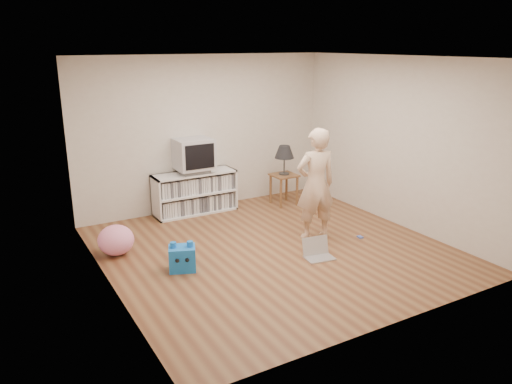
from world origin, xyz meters
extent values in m
plane|color=brown|center=(0.00, 0.00, 0.00)|extent=(4.50, 4.50, 0.00)
cube|color=beige|center=(0.00, 2.25, 1.30)|extent=(4.50, 0.02, 2.60)
cube|color=beige|center=(0.00, -2.25, 1.30)|extent=(4.50, 0.02, 2.60)
cube|color=beige|center=(-2.25, 0.00, 1.30)|extent=(0.02, 4.50, 2.60)
cube|color=beige|center=(2.25, 0.00, 1.30)|extent=(0.02, 4.50, 2.60)
cube|color=white|center=(0.00, 0.00, 2.60)|extent=(4.50, 4.50, 0.01)
cube|color=white|center=(-0.32, 2.23, 0.35)|extent=(1.40, 0.03, 0.70)
cube|color=white|center=(-1.00, 2.02, 0.35)|extent=(0.03, 0.45, 0.70)
cube|color=white|center=(0.37, 2.02, 0.35)|extent=(0.03, 0.45, 0.70)
cube|color=white|center=(-0.32, 2.02, 0.01)|extent=(1.40, 0.45, 0.03)
cube|color=white|center=(-0.32, 2.02, 0.35)|extent=(1.34, 0.45, 0.03)
cube|color=white|center=(-0.32, 2.02, 0.68)|extent=(1.40, 0.45, 0.03)
cube|color=silver|center=(-0.32, 2.02, 0.35)|extent=(1.26, 0.36, 0.64)
cube|color=gray|center=(-0.32, 2.02, 0.73)|extent=(0.45, 0.35, 0.07)
cube|color=#B2B2B7|center=(-0.32, 2.02, 1.02)|extent=(0.60, 0.52, 0.50)
cube|color=black|center=(-0.32, 1.75, 1.02)|extent=(0.50, 0.01, 0.40)
cylinder|color=brown|center=(1.06, 1.48, 0.26)|extent=(0.04, 0.04, 0.52)
cylinder|color=brown|center=(1.40, 1.48, 0.26)|extent=(0.04, 0.04, 0.52)
cylinder|color=brown|center=(1.06, 1.82, 0.26)|extent=(0.04, 0.04, 0.52)
cylinder|color=brown|center=(1.40, 1.82, 0.26)|extent=(0.04, 0.04, 0.52)
cube|color=brown|center=(1.23, 1.65, 0.54)|extent=(0.42, 0.42, 0.03)
cylinder|color=#333333|center=(1.23, 1.65, 0.56)|extent=(0.18, 0.18, 0.02)
cylinder|color=#333333|center=(1.23, 1.65, 0.74)|extent=(0.02, 0.02, 0.32)
imported|color=beige|center=(0.74, 0.07, 0.82)|extent=(0.66, 0.49, 1.64)
cube|color=silver|center=(0.36, -0.57, 0.01)|extent=(0.41, 0.32, 0.02)
cube|color=silver|center=(0.38, -0.44, 0.14)|extent=(0.39, 0.14, 0.25)
cube|color=black|center=(0.38, -0.44, 0.14)|extent=(0.34, 0.11, 0.20)
cube|color=#4963C4|center=(1.34, -0.27, 0.01)|extent=(0.07, 0.10, 0.02)
cube|color=blue|center=(-1.35, 0.02, 0.16)|extent=(0.40, 0.36, 0.31)
cylinder|color=blue|center=(-1.45, 0.06, 0.35)|extent=(0.08, 0.08, 0.07)
cylinder|color=blue|center=(-1.26, -0.02, 0.35)|extent=(0.08, 0.08, 0.07)
sphere|color=black|center=(-1.46, -0.08, 0.19)|extent=(0.05, 0.05, 0.05)
sphere|color=black|center=(-1.35, -0.13, 0.19)|extent=(0.05, 0.05, 0.05)
ellipsoid|color=pink|center=(-1.95, 0.93, 0.21)|extent=(0.59, 0.59, 0.41)
camera|label=1|loc=(-3.44, -5.47, 2.78)|focal=35.00mm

